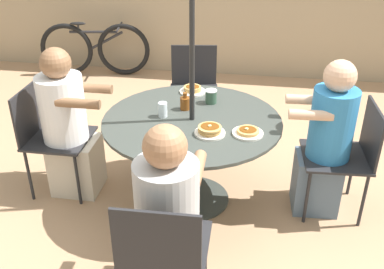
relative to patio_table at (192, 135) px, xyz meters
The scene contains 18 objects.
ground_plane 0.57m from the patio_table, ahead, with size 12.00×12.00×0.00m, color tan.
back_fence 2.86m from the patio_table, 90.00° to the left, with size 10.00×0.06×1.88m, color tan.
patio_table is the anchor object (origin of this frame).
umbrella_pole 0.45m from the patio_table, ahead, with size 0.04×0.04×2.05m, color black.
patio_chair_north 1.13m from the patio_table, ahead, with size 0.49×0.49×0.86m.
diner_north 0.96m from the patio_table, ahead, with size 0.49×0.34×1.19m.
patio_chair_east 1.13m from the patio_table, 98.14° to the left, with size 0.52×0.52×0.86m.
patio_chair_south 1.13m from the patio_table, behind, with size 0.46×0.46×0.86m.
diner_south 0.96m from the patio_table, behind, with size 0.53×0.35×1.19m.
patio_chair_west 1.13m from the patio_table, 88.75° to the right, with size 0.47×0.47×0.86m.
diner_west 0.96m from the patio_table, 88.75° to the right, with size 0.36×0.50×1.16m.
pancake_plate_a 0.30m from the patio_table, 52.94° to the right, with size 0.21×0.21×0.07m.
pancake_plate_b 0.51m from the patio_table, 98.43° to the left, with size 0.21×0.21×0.06m.
pancake_plate_c 0.46m from the patio_table, 22.19° to the right, with size 0.21×0.21×0.05m.
syrup_bottle 0.25m from the patio_table, 115.79° to the left, with size 0.09×0.07×0.13m.
coffee_cup 0.37m from the patio_table, 71.71° to the left, with size 0.09×0.09×0.11m.
drinking_glass_a 0.29m from the patio_table, behind, with size 0.07×0.07×0.11m, color silver.
bicycle 3.03m from the patio_table, 123.60° to the left, with size 1.41×0.44×0.70m.
Camera 1 is at (0.45, -2.85, 2.15)m, focal length 42.00 mm.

